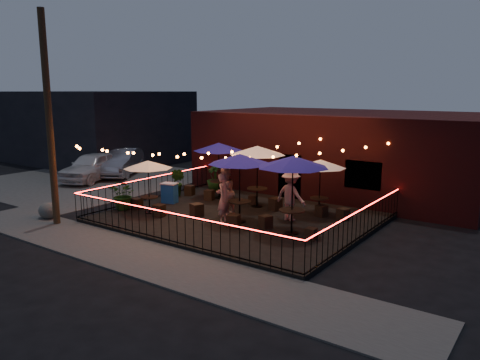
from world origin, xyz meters
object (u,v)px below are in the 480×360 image
(cafe_table_1, at_px, (219,148))
(cafe_table_3, at_px, (257,151))
(boulder, at_px, (49,211))
(cafe_table_4, at_px, (293,163))
(utility_pole, at_px, (49,121))
(cafe_table_5, at_px, (320,164))
(cafe_table_2, at_px, (240,160))
(cooler, at_px, (170,193))
(cafe_table_0, at_px, (148,165))

(cafe_table_1, xyz_separation_m, cafe_table_3, (2.37, -0.39, 0.05))
(cafe_table_1, xyz_separation_m, boulder, (-3.67, -6.45, -2.17))
(cafe_table_1, height_order, cafe_table_4, cafe_table_4)
(cafe_table_1, bearing_deg, utility_pole, -111.99)
(cafe_table_3, height_order, cafe_table_5, cafe_table_3)
(cafe_table_2, height_order, cafe_table_4, cafe_table_4)
(cafe_table_3, bearing_deg, cooler, -155.02)
(boulder, bearing_deg, utility_pole, -16.16)
(cafe_table_0, distance_m, cafe_table_2, 3.96)
(cafe_table_1, distance_m, cafe_table_3, 2.41)
(cafe_table_0, bearing_deg, cafe_table_2, 15.36)
(cafe_table_2, bearing_deg, utility_pole, -146.01)
(cafe_table_3, bearing_deg, cafe_table_5, 6.95)
(cooler, bearing_deg, boulder, -132.87)
(cafe_table_0, bearing_deg, utility_pole, -125.37)
(cafe_table_0, bearing_deg, cafe_table_5, 32.96)
(cafe_table_0, relative_size, cafe_table_2, 0.83)
(cafe_table_4, bearing_deg, cafe_table_2, 176.94)
(cafe_table_1, xyz_separation_m, cooler, (-1.20, -2.06, -1.91))
(cafe_table_1, distance_m, cafe_table_5, 5.16)
(cafe_table_4, bearing_deg, cooler, 172.85)
(cafe_table_0, distance_m, cafe_table_4, 6.22)
(cafe_table_0, xyz_separation_m, boulder, (-3.02, -2.63, -1.79))
(cafe_table_2, height_order, cafe_table_5, cafe_table_2)
(cafe_table_0, distance_m, cafe_table_1, 3.89)
(cafe_table_1, relative_size, boulder, 2.99)
(cooler, relative_size, boulder, 1.01)
(cafe_table_2, xyz_separation_m, cooler, (-4.35, 0.71, -1.95))
(boulder, bearing_deg, cooler, 60.66)
(cafe_table_3, xyz_separation_m, cafe_table_5, (2.78, 0.34, -0.35))
(cafe_table_3, bearing_deg, boulder, -134.93)
(cafe_table_3, relative_size, boulder, 3.52)
(cafe_table_4, height_order, boulder, cafe_table_4)
(utility_pole, bearing_deg, cafe_table_3, 51.22)
(cafe_table_5, xyz_separation_m, cooler, (-6.35, -2.00, -1.60))
(cafe_table_0, xyz_separation_m, cafe_table_1, (0.65, 3.81, 0.38))
(cafe_table_4, bearing_deg, cafe_table_0, -171.48)
(utility_pole, relative_size, cafe_table_5, 3.10)
(cooler, height_order, boulder, cooler)
(cafe_table_3, distance_m, cafe_table_4, 3.99)
(utility_pole, distance_m, cafe_table_5, 10.47)
(cafe_table_0, xyz_separation_m, cooler, (-0.55, 1.76, -1.53))
(cooler, xyz_separation_m, boulder, (-2.47, -4.39, -0.26))
(boulder, bearing_deg, cafe_table_4, 21.22)
(cafe_table_5, height_order, cooler, cafe_table_5)
(cafe_table_0, height_order, cafe_table_2, cafe_table_2)
(cafe_table_3, height_order, boulder, cafe_table_3)
(cafe_table_2, distance_m, cafe_table_4, 2.34)
(boulder, bearing_deg, cafe_table_3, 45.07)
(cafe_table_5, relative_size, boulder, 2.91)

